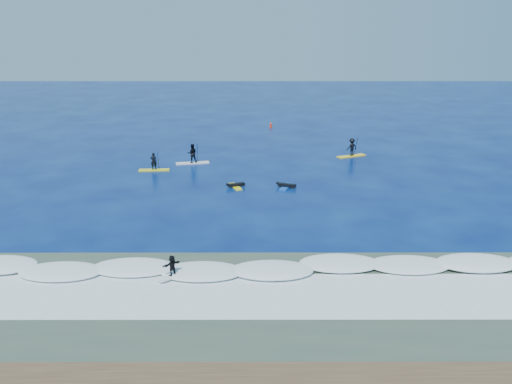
{
  "coord_description": "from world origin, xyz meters",
  "views": [
    {
      "loc": [
        0.05,
        -39.86,
        14.39
      ],
      "look_at": [
        0.12,
        2.89,
        0.6
      ],
      "focal_mm": 40.0,
      "sensor_mm": 36.0,
      "label": 1
    }
  ],
  "objects_px": {
    "sup_paddler_center": "(192,155)",
    "wave_surfer": "(172,267)",
    "prone_paddler_near": "(235,185)",
    "sup_paddler_left": "(154,164)",
    "sup_paddler_right": "(352,148)",
    "prone_paddler_far": "(286,186)",
    "marker_buoy": "(271,125)"
  },
  "relations": [
    {
      "from": "sup_paddler_right",
      "to": "wave_surfer",
      "type": "relative_size",
      "value": 1.86
    },
    {
      "from": "sup_paddler_right",
      "to": "sup_paddler_left",
      "type": "bearing_deg",
      "value": 170.61
    },
    {
      "from": "prone_paddler_near",
      "to": "sup_paddler_left",
      "type": "bearing_deg",
      "value": 35.6
    },
    {
      "from": "sup_paddler_center",
      "to": "prone_paddler_near",
      "type": "distance_m",
      "value": 8.94
    },
    {
      "from": "prone_paddler_near",
      "to": "wave_surfer",
      "type": "distance_m",
      "value": 17.49
    },
    {
      "from": "sup_paddler_right",
      "to": "prone_paddler_far",
      "type": "distance_m",
      "value": 12.84
    },
    {
      "from": "sup_paddler_left",
      "to": "sup_paddler_right",
      "type": "xyz_separation_m",
      "value": [
        19.24,
        5.26,
        0.23
      ]
    },
    {
      "from": "prone_paddler_near",
      "to": "prone_paddler_far",
      "type": "xyz_separation_m",
      "value": [
        4.27,
        -0.14,
        0.01
      ]
    },
    {
      "from": "sup_paddler_right",
      "to": "marker_buoy",
      "type": "bearing_deg",
      "value": 93.49
    },
    {
      "from": "sup_paddler_right",
      "to": "marker_buoy",
      "type": "distance_m",
      "value": 16.62
    },
    {
      "from": "sup_paddler_right",
      "to": "prone_paddler_near",
      "type": "xyz_separation_m",
      "value": [
        -11.49,
        -10.45,
        -0.7
      ]
    },
    {
      "from": "prone_paddler_near",
      "to": "wave_surfer",
      "type": "relative_size",
      "value": 1.25
    },
    {
      "from": "sup_paddler_left",
      "to": "wave_surfer",
      "type": "height_order",
      "value": "sup_paddler_left"
    },
    {
      "from": "sup_paddler_center",
      "to": "marker_buoy",
      "type": "height_order",
      "value": "sup_paddler_center"
    },
    {
      "from": "sup_paddler_right",
      "to": "marker_buoy",
      "type": "relative_size",
      "value": 4.12
    },
    {
      "from": "sup_paddler_right",
      "to": "prone_paddler_far",
      "type": "xyz_separation_m",
      "value": [
        -7.22,
        -10.59,
        -0.69
      ]
    },
    {
      "from": "sup_paddler_center",
      "to": "prone_paddler_far",
      "type": "xyz_separation_m",
      "value": [
        8.71,
        -7.87,
        -0.69
      ]
    },
    {
      "from": "sup_paddler_left",
      "to": "sup_paddler_center",
      "type": "relative_size",
      "value": 0.86
    },
    {
      "from": "sup_paddler_center",
      "to": "marker_buoy",
      "type": "relative_size",
      "value": 4.34
    },
    {
      "from": "marker_buoy",
      "to": "sup_paddler_right",
      "type": "bearing_deg",
      "value": -61.84
    },
    {
      "from": "sup_paddler_left",
      "to": "prone_paddler_far",
      "type": "height_order",
      "value": "sup_paddler_left"
    },
    {
      "from": "prone_paddler_far",
      "to": "marker_buoy",
      "type": "height_order",
      "value": "marker_buoy"
    },
    {
      "from": "sup_paddler_center",
      "to": "prone_paddler_near",
      "type": "relative_size",
      "value": 1.56
    },
    {
      "from": "sup_paddler_right",
      "to": "prone_paddler_near",
      "type": "distance_m",
      "value": 15.55
    },
    {
      "from": "sup_paddler_left",
      "to": "marker_buoy",
      "type": "xyz_separation_m",
      "value": [
        11.4,
        19.9,
        -0.28
      ]
    },
    {
      "from": "sup_paddler_left",
      "to": "sup_paddler_center",
      "type": "bearing_deg",
      "value": 33.21
    },
    {
      "from": "sup_paddler_center",
      "to": "marker_buoy",
      "type": "bearing_deg",
      "value": 53.95
    },
    {
      "from": "sup_paddler_right",
      "to": "prone_paddler_far",
      "type": "relative_size",
      "value": 1.4
    },
    {
      "from": "sup_paddler_center",
      "to": "wave_surfer",
      "type": "xyz_separation_m",
      "value": [
        1.51,
        -24.96,
        -0.1
      ]
    },
    {
      "from": "prone_paddler_near",
      "to": "marker_buoy",
      "type": "xyz_separation_m",
      "value": [
        3.65,
        25.1,
        0.19
      ]
    },
    {
      "from": "sup_paddler_right",
      "to": "marker_buoy",
      "type": "xyz_separation_m",
      "value": [
        -7.84,
        14.65,
        -0.52
      ]
    },
    {
      "from": "sup_paddler_left",
      "to": "wave_surfer",
      "type": "xyz_separation_m",
      "value": [
        4.82,
        -22.43,
        0.13
      ]
    }
  ]
}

